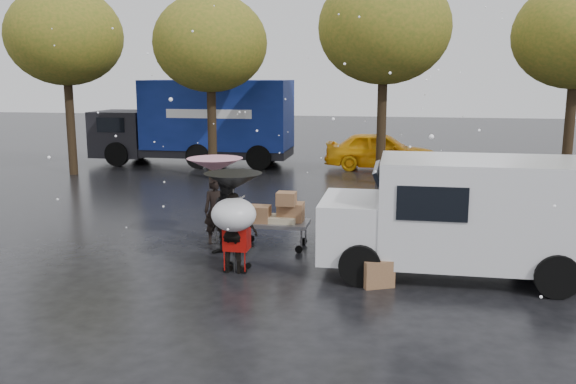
% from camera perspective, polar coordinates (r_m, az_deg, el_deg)
% --- Properties ---
extents(ground, '(90.00, 90.00, 0.00)m').
position_cam_1_polar(ground, '(12.00, -5.21, -7.13)').
color(ground, black).
rests_on(ground, ground).
extents(person_pink, '(0.64, 0.54, 1.48)m').
position_cam_1_polar(person_pink, '(13.60, -6.75, -1.77)').
color(person_pink, black).
rests_on(person_pink, ground).
extents(person_middle, '(0.92, 0.79, 1.64)m').
position_cam_1_polar(person_middle, '(12.62, -5.60, -2.38)').
color(person_middle, black).
rests_on(person_middle, ground).
extents(person_black, '(0.92, 0.41, 1.55)m').
position_cam_1_polar(person_black, '(11.57, -5.07, -3.82)').
color(person_black, black).
rests_on(person_black, ground).
extents(umbrella_pink, '(1.23, 1.23, 1.92)m').
position_cam_1_polar(umbrella_pink, '(13.42, -6.85, 2.51)').
color(umbrella_pink, '#4C4C4C').
rests_on(umbrella_pink, ground).
extents(umbrella_black, '(1.09, 1.09, 1.92)m').
position_cam_1_polar(umbrella_black, '(11.36, -5.15, 1.01)').
color(umbrella_black, '#4C4C4C').
rests_on(umbrella_black, ground).
extents(vendor_cart, '(1.52, 0.80, 1.27)m').
position_cam_1_polar(vendor_cart, '(13.16, -0.98, -2.20)').
color(vendor_cart, slate).
rests_on(vendor_cart, ground).
extents(shopping_cart, '(0.84, 0.84, 1.46)m').
position_cam_1_polar(shopping_cart, '(11.44, -5.05, -2.50)').
color(shopping_cart, '#B10E0A').
rests_on(shopping_cart, ground).
extents(white_van, '(4.91, 2.18, 2.20)m').
position_cam_1_polar(white_van, '(11.75, 16.01, -2.04)').
color(white_van, white).
rests_on(white_van, ground).
extents(blue_truck, '(8.30, 2.60, 3.50)m').
position_cam_1_polar(blue_truck, '(25.85, -8.35, 6.46)').
color(blue_truck, navy).
rests_on(blue_truck, ground).
extents(box_ground_near, '(0.68, 0.62, 0.49)m').
position_cam_1_polar(box_ground_near, '(11.07, 8.27, -7.44)').
color(box_ground_near, brown).
rests_on(box_ground_near, ground).
extents(box_ground_far, '(0.47, 0.41, 0.30)m').
position_cam_1_polar(box_ground_far, '(12.39, 7.90, -5.87)').
color(box_ground_far, brown).
rests_on(box_ground_far, ground).
extents(yellow_taxi, '(4.39, 1.80, 1.49)m').
position_cam_1_polar(yellow_taxi, '(24.59, 8.64, 3.86)').
color(yellow_taxi, '#F5A90C').
rests_on(yellow_taxi, ground).
extents(tree_row, '(21.60, 4.40, 7.12)m').
position_cam_1_polar(tree_row, '(21.33, 0.73, 14.44)').
color(tree_row, black).
rests_on(tree_row, ground).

